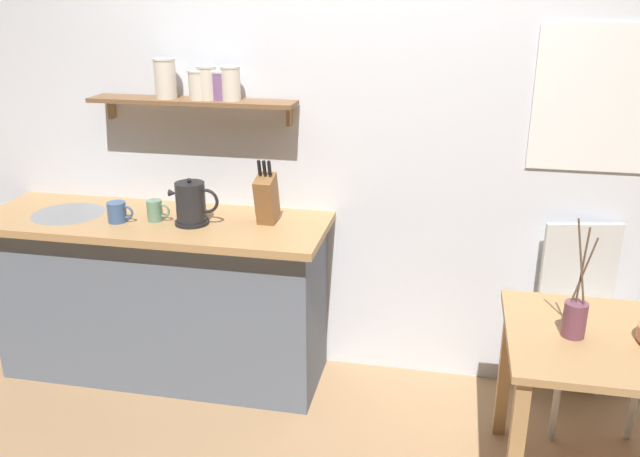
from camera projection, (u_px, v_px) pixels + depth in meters
name	position (u px, v px, depth m)	size (l,w,h in m)	color
ground_plane	(330.00, 425.00, 3.30)	(14.00, 14.00, 0.00)	#A87F56
back_wall	(394.00, 133.00, 3.39)	(6.80, 0.11, 2.70)	silver
kitchen_counter	(161.00, 296.00, 3.62)	(1.83, 0.63, 0.92)	slate
wall_shelf	(196.00, 89.00, 3.36)	(1.09, 0.20, 0.33)	brown
dining_table	(631.00, 366.00, 2.66)	(0.99, 0.74, 0.74)	tan
dining_chair_far	(583.00, 314.00, 3.28)	(0.51, 0.51, 0.96)	silver
twig_vase	(575.00, 317.00, 2.63)	(0.09, 0.09, 0.50)	brown
electric_kettle	(191.00, 204.00, 3.33)	(0.26, 0.17, 0.24)	black
knife_block	(267.00, 198.00, 3.33)	(0.09, 0.19, 0.34)	brown
coffee_mug_by_sink	(117.00, 212.00, 3.38)	(0.14, 0.10, 0.10)	#3D5B89
coffee_mug_spare	(155.00, 211.00, 3.39)	(0.12, 0.08, 0.11)	slate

